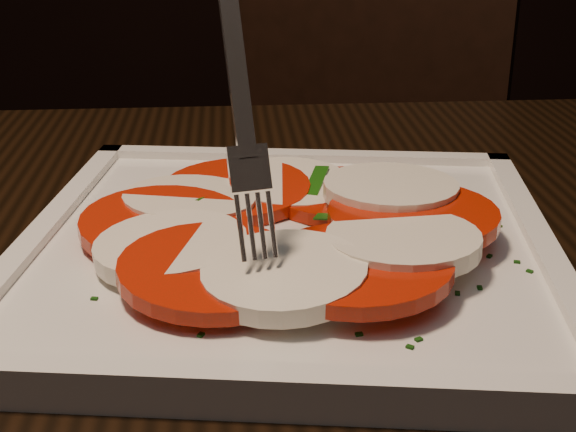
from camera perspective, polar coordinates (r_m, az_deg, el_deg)
chair at (r=1.17m, az=3.84°, el=1.25°), size 0.54×0.54×0.93m
plate at (r=0.48m, az=-0.00°, el=-2.47°), size 0.33×0.33×0.01m
caprese_salad at (r=0.47m, az=0.00°, el=-0.44°), size 0.26×0.26×0.03m
fork at (r=0.41m, az=-3.98°, el=10.43°), size 0.05×0.08×0.17m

